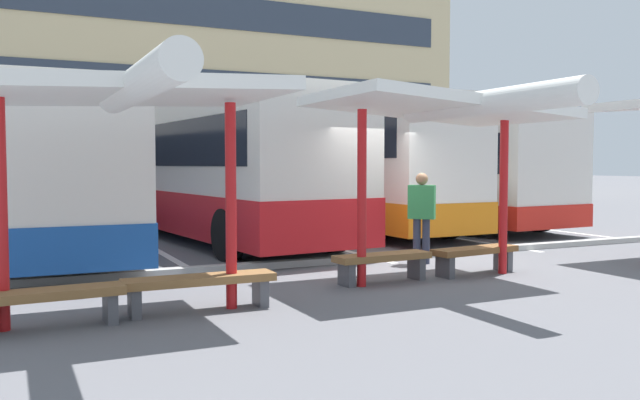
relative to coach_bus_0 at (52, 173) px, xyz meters
name	(u,v)px	position (x,y,z in m)	size (l,w,h in m)	color
ground_plane	(392,263)	(5.53, -5.49, -1.64)	(160.00, 160.00, 0.00)	slate
terminal_building	(127,38)	(5.55, 23.70, 7.51)	(33.98, 16.01, 21.03)	#D1BC8C
coach_bus_0	(52,173)	(0.00, 0.00, 0.00)	(2.72, 12.12, 3.54)	silver
coach_bus_1	(200,170)	(3.57, 0.67, 0.05)	(3.83, 12.52, 3.69)	silver
coach_bus_2	(328,166)	(7.61, 1.42, 0.14)	(2.86, 11.68, 3.81)	silver
coach_bus_3	(423,171)	(10.64, 1.01, 0.00)	(3.35, 10.47, 3.49)	silver
lane_stripe_1	(131,235)	(1.93, 1.38, -1.64)	(0.16, 14.00, 0.01)	white
lane_stripe_2	(262,229)	(5.53, 1.38, -1.64)	(0.16, 14.00, 0.01)	white
lane_stripe_3	(374,224)	(9.13, 1.38, -1.64)	(0.16, 14.00, 0.01)	white
lane_stripe_4	(469,220)	(12.73, 1.38, -1.64)	(0.16, 14.00, 0.01)	white
waiting_shelter_0	(126,96)	(0.31, -8.21, 0.97)	(3.63, 4.08, 2.84)	red
bench_0	(44,300)	(-0.59, -8.13, -1.31)	(1.73, 0.51, 0.45)	brown
bench_1	(200,284)	(1.21, -7.96, -1.30)	(1.90, 0.44, 0.45)	brown
waiting_shelter_1	(447,111)	(5.21, -7.60, 1.01)	(3.71, 4.26, 2.94)	red
bench_2	(383,261)	(4.31, -7.20, -1.31)	(1.62, 0.51, 0.45)	brown
bench_3	(475,254)	(6.11, -7.19, -1.31)	(1.68, 0.61, 0.45)	brown
platform_kerb	(382,257)	(5.53, -5.15, -1.58)	(44.00, 0.24, 0.12)	#ADADA8
waiting_passenger_0	(422,211)	(5.97, -5.81, -0.67)	(0.50, 0.49, 1.68)	#33384C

